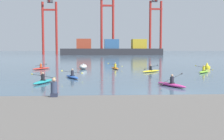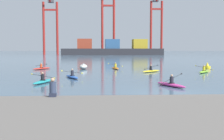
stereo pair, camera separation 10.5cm
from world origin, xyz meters
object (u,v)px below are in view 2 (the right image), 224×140
Objects in this scene: gantry_crane_east_mid at (157,18)px; kayak_red at (42,68)px; gantry_crane_west at (50,18)px; gantry_crane_west_mid at (108,16)px; kayak_orange at (115,68)px; kayak_teal at (43,81)px; kayak_magenta at (171,84)px; seated_onlooker at (53,88)px; kayak_lime at (204,71)px; kayak_yellow at (151,71)px; channel_buoy at (207,67)px; capsized_dinghy at (83,67)px; kayak_blue at (72,76)px; container_barge at (112,49)px.

kayak_red is at bearing -110.01° from gantry_crane_east_mid.
gantry_crane_west is 29.65m from gantry_crane_west_mid.
gantry_crane_west_mid is 106.33m from kayak_orange.
kayak_red is 0.91× the size of kayak_orange.
kayak_teal is at bearing -113.72° from kayak_orange.
kayak_red is (-13.67, -104.70, -19.21)m from gantry_crane_west_mid.
gantry_crane_west_mid is at bearing 85.09° from kayak_teal.
gantry_crane_west reaches higher than kayak_teal.
gantry_crane_west_mid is 123.01m from kayak_teal.
kayak_magenta reaches higher than kayak_red.
seated_onlooker is (5.80, -27.35, 0.90)m from kayak_red.
kayak_red is 22.06m from kayak_lime.
kayak_yellow is (30.62, -111.79, -18.32)m from gantry_crane_west.
kayak_magenta is 23.41m from kayak_red.
channel_buoy is (10.08, -105.57, -19.03)m from gantry_crane_west_mid.
capsized_dinghy is at bearing 89.76° from seated_onlooker.
kayak_red is 13.42m from kayak_blue.
capsized_dinghy is 0.78× the size of kayak_magenta.
kayak_teal is 3.83× the size of seated_onlooker.
gantry_crane_west_mid is at bearing 99.27° from container_barge.
gantry_crane_west is 14.11× the size of capsized_dinghy.
seated_onlooker is (-8.90, -21.85, 0.90)m from kayak_yellow.
kayak_orange is (-13.21, 1.04, -0.19)m from channel_buoy.
kayak_yellow is (1.03, -110.19, -19.21)m from gantry_crane_west_mid.
container_barge reaches higher than kayak_orange.
kayak_orange and kayak_teal have the same top height.
container_barge is at bearing 80.89° from kayak_red.
kayak_lime is at bearing -25.51° from capsized_dinghy.
kayak_magenta is at bearing -80.89° from kayak_orange.
kayak_yellow is 23.61m from seated_onlooker.
gantry_crane_west_mid is at bearing -3.08° from gantry_crane_west.
gantry_crane_west is 55.39m from gantry_crane_east_mid.
channel_buoy reaches higher than kayak_blue.
kayak_yellow is (-0.54, -100.57, -2.50)m from container_barge.
container_barge reaches higher than kayak_yellow.
kayak_teal is at bearing 102.89° from seated_onlooker.
kayak_lime is (7.32, -111.45, -19.21)m from gantry_crane_west_mid.
kayak_teal is at bearing -151.54° from kayak_lime.
seated_onlooker is (-15.20, -20.59, 0.90)m from kayak_lime.
kayak_magenta is at bearing -90.81° from container_barge.
channel_buoy is at bearing -69.69° from gantry_crane_west.
gantry_crane_west_mid reaches higher than kayak_lime.
gantry_crane_east_mid is 113.52m from kayak_orange.
kayak_magenta is 10.69m from kayak_teal.
seated_onlooker reaches higher than kayak_orange.
kayak_teal is at bearing -96.13° from container_barge.
container_barge is 114.16m from kayak_magenta.
container_barge is 96.35m from channel_buoy.
gantry_crane_west is at bearing 98.52° from kayak_red.
kayak_red and kayak_orange have the same top height.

